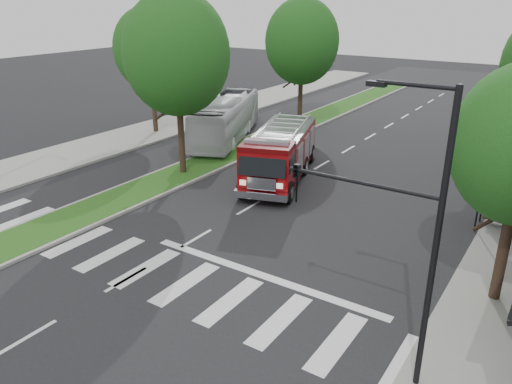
{
  "coord_description": "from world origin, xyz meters",
  "views": [
    {
      "loc": [
        12.74,
        -14.59,
        9.72
      ],
      "look_at": [
        1.65,
        2.16,
        1.8
      ],
      "focal_mm": 35.0,
      "sensor_mm": 36.0,
      "label": 1
    }
  ],
  "objects": [
    {
      "name": "ground",
      "position": [
        0.0,
        0.0,
        0.0
      ],
      "size": [
        140.0,
        140.0,
        0.0
      ],
      "primitive_type": "plane",
      "color": "black",
      "rests_on": "ground"
    },
    {
      "name": "sidewalk_left",
      "position": [
        -14.5,
        10.0,
        0.07
      ],
      "size": [
        5.0,
        80.0,
        0.15
      ],
      "primitive_type": "cube",
      "color": "gray",
      "rests_on": "ground"
    },
    {
      "name": "median",
      "position": [
        -6.0,
        18.0,
        0.08
      ],
      "size": [
        3.0,
        50.0,
        0.15
      ],
      "color": "gray",
      "rests_on": "ground"
    },
    {
      "name": "tree_median_near",
      "position": [
        -6.0,
        6.0,
        6.81
      ],
      "size": [
        5.8,
        5.8,
        10.16
      ],
      "color": "black",
      "rests_on": "ground"
    },
    {
      "name": "tree_median_far",
      "position": [
        -6.0,
        20.0,
        6.49
      ],
      "size": [
        5.6,
        5.6,
        9.72
      ],
      "color": "black",
      "rests_on": "ground"
    },
    {
      "name": "tree_left_mid",
      "position": [
        -14.0,
        12.0,
        6.16
      ],
      "size": [
        5.2,
        5.2,
        9.16
      ],
      "color": "black",
      "rests_on": "ground"
    },
    {
      "name": "streetlight_right_near",
      "position": [
        9.61,
        -3.5,
        4.67
      ],
      "size": [
        4.08,
        0.22,
        8.0
      ],
      "color": "black",
      "rests_on": "ground"
    },
    {
      "name": "fire_engine",
      "position": [
        -0.91,
        8.5,
        1.48
      ],
      "size": [
        5.29,
        9.27,
        3.08
      ],
      "rotation": [
        0.0,
        0.0,
        0.32
      ],
      "color": "#510406",
      "rests_on": "ground"
    },
    {
      "name": "city_bus",
      "position": [
        -8.5,
        13.6,
        1.53
      ],
      "size": [
        6.51,
        11.13,
        3.06
      ],
      "primitive_type": "imported",
      "rotation": [
        0.0,
        0.0,
        0.39
      ],
      "color": "silver",
      "rests_on": "ground"
    }
  ]
}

